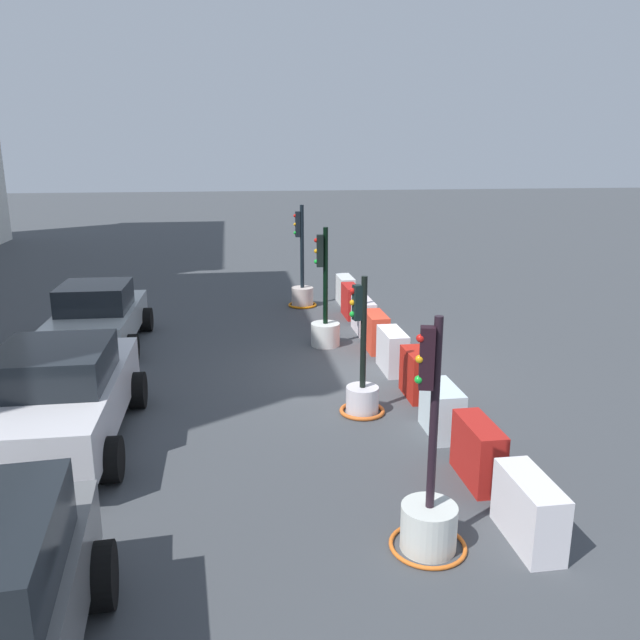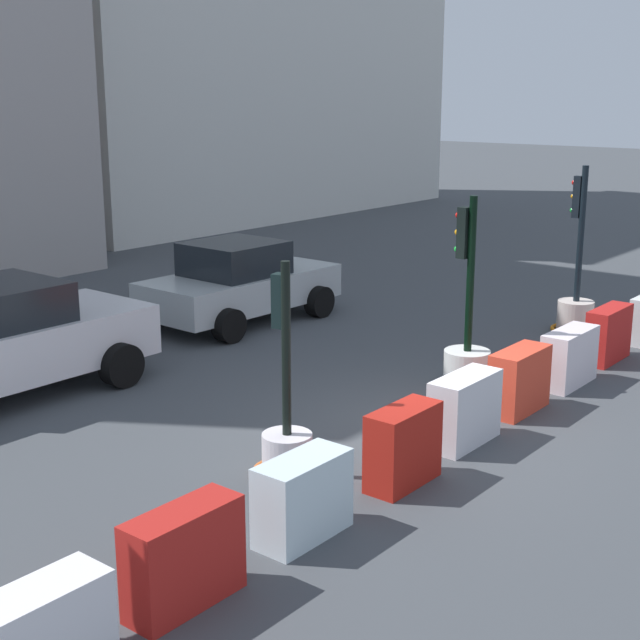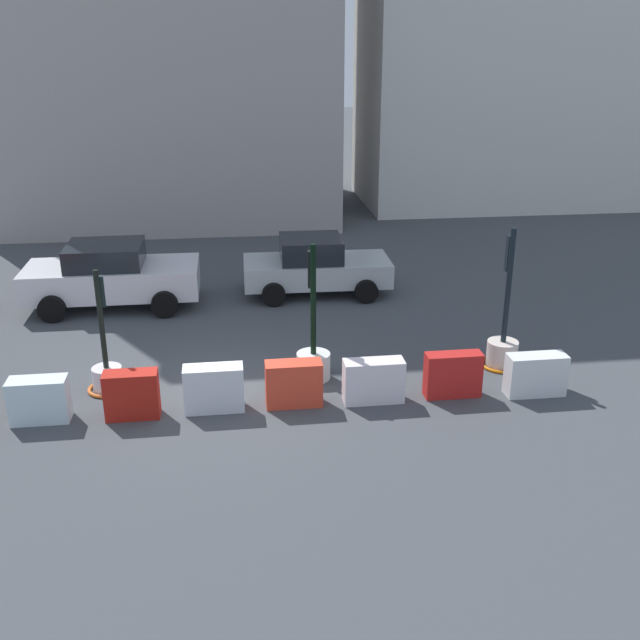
# 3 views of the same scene
# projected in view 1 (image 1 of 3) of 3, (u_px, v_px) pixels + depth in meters

# --- Properties ---
(ground_plane) EXTENTS (120.00, 120.00, 0.00)m
(ground_plane) POSITION_uv_depth(u_px,v_px,m) (351.00, 373.00, 13.44)
(ground_plane) COLOR #41454A
(traffic_light_0) EXTENTS (0.92, 0.92, 2.84)m
(traffic_light_0) POSITION_uv_depth(u_px,v_px,m) (429.00, 513.00, 7.45)
(traffic_light_0) COLOR silver
(traffic_light_0) RESTS_ON ground_plane
(traffic_light_1) EXTENTS (0.82, 0.82, 2.49)m
(traffic_light_1) POSITION_uv_depth(u_px,v_px,m) (362.00, 390.00, 11.32)
(traffic_light_1) COLOR silver
(traffic_light_1) RESTS_ON ground_plane
(traffic_light_2) EXTENTS (0.69, 0.69, 2.83)m
(traffic_light_2) POSITION_uv_depth(u_px,v_px,m) (325.00, 323.00, 15.19)
(traffic_light_2) COLOR silver
(traffic_light_2) RESTS_ON ground_plane
(traffic_light_3) EXTENTS (0.85, 0.85, 3.01)m
(traffic_light_3) POSITION_uv_depth(u_px,v_px,m) (302.00, 290.00, 19.04)
(traffic_light_3) COLOR beige
(traffic_light_3) RESTS_ON ground_plane
(construction_barrier_0) EXTENTS (1.15, 0.45, 0.83)m
(construction_barrier_0) POSITION_uv_depth(u_px,v_px,m) (529.00, 510.00, 7.58)
(construction_barrier_0) COLOR white
(construction_barrier_0) RESTS_ON ground_plane
(construction_barrier_1) EXTENTS (1.10, 0.41, 0.88)m
(construction_barrier_1) POSITION_uv_depth(u_px,v_px,m) (478.00, 452.00, 8.98)
(construction_barrier_1) COLOR red
(construction_barrier_1) RESTS_ON ground_plane
(construction_barrier_2) EXTENTS (1.04, 0.47, 0.83)m
(construction_barrier_2) POSITION_uv_depth(u_px,v_px,m) (442.00, 410.00, 10.48)
(construction_barrier_2) COLOR silver
(construction_barrier_2) RESTS_ON ground_plane
(construction_barrier_3) EXTENTS (0.98, 0.42, 0.90)m
(construction_barrier_3) POSITION_uv_depth(u_px,v_px,m) (417.00, 374.00, 12.06)
(construction_barrier_3) COLOR #B31E14
(construction_barrier_3) RESTS_ON ground_plane
(construction_barrier_4) EXTENTS (1.11, 0.44, 0.88)m
(construction_barrier_4) POSITION_uv_depth(u_px,v_px,m) (392.00, 351.00, 13.47)
(construction_barrier_4) COLOR silver
(construction_barrier_4) RESTS_ON ground_plane
(construction_barrier_5) EXTENTS (1.07, 0.44, 0.88)m
(construction_barrier_5) POSITION_uv_depth(u_px,v_px,m) (376.00, 332.00, 14.89)
(construction_barrier_5) COLOR #E7412A
(construction_barrier_5) RESTS_ON ground_plane
(construction_barrier_6) EXTENTS (1.15, 0.44, 0.84)m
(construction_barrier_6) POSITION_uv_depth(u_px,v_px,m) (363.00, 316.00, 16.36)
(construction_barrier_6) COLOR white
(construction_barrier_6) RESTS_ON ground_plane
(construction_barrier_7) EXTENTS (1.09, 0.37, 0.89)m
(construction_barrier_7) POSITION_uv_depth(u_px,v_px,m) (351.00, 301.00, 17.84)
(construction_barrier_7) COLOR red
(construction_barrier_7) RESTS_ON ground_plane
(construction_barrier_8) EXTENTS (1.15, 0.44, 0.83)m
(construction_barrier_8) POSITION_uv_depth(u_px,v_px,m) (345.00, 290.00, 19.42)
(construction_barrier_8) COLOR silver
(construction_barrier_8) RESTS_ON ground_plane
(car_silver_hatchback) EXTENTS (3.95, 2.18, 1.55)m
(car_silver_hatchback) POSITION_uv_depth(u_px,v_px,m) (98.00, 316.00, 15.05)
(car_silver_hatchback) COLOR #B0B8BA
(car_silver_hatchback) RESTS_ON ground_plane
(car_white_van) EXTENTS (4.37, 2.25, 1.66)m
(car_white_van) POSITION_uv_depth(u_px,v_px,m) (59.00, 396.00, 10.01)
(car_white_van) COLOR silver
(car_white_van) RESTS_ON ground_plane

